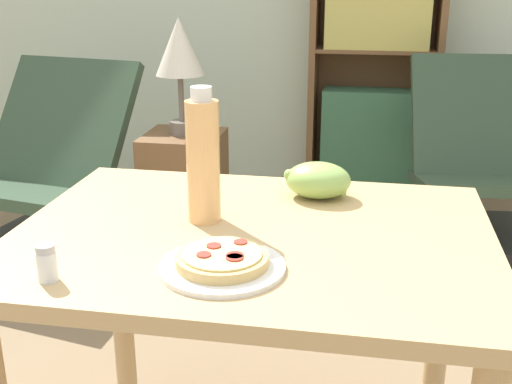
# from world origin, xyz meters

# --- Properties ---
(dining_table) EXTENTS (1.02, 0.76, 0.75)m
(dining_table) POSITION_xyz_m (0.08, -0.01, 0.63)
(dining_table) COLOR tan
(dining_table) RESTS_ON ground_plane
(pizza_on_plate) EXTENTS (0.24, 0.24, 0.04)m
(pizza_on_plate) POSITION_xyz_m (0.06, -0.20, 0.76)
(pizza_on_plate) COLOR white
(pizza_on_plate) RESTS_ON dining_table
(grape_bunch) EXTENTS (0.16, 0.13, 0.09)m
(grape_bunch) POSITION_xyz_m (0.20, 0.23, 0.79)
(grape_bunch) COLOR #93BC5B
(grape_bunch) RESTS_ON dining_table
(drink_bottle) EXTENTS (0.07, 0.07, 0.30)m
(drink_bottle) POSITION_xyz_m (-0.03, 0.03, 0.89)
(drink_bottle) COLOR #EFB270
(drink_bottle) RESTS_ON dining_table
(salt_shaker) EXTENTS (0.04, 0.04, 0.07)m
(salt_shaker) POSITION_xyz_m (-0.23, -0.30, 0.78)
(salt_shaker) COLOR white
(salt_shaker) RESTS_ON dining_table
(lounge_chair_near) EXTENTS (0.78, 0.87, 0.88)m
(lounge_chair_near) POSITION_xyz_m (-1.10, 1.27, 0.29)
(lounge_chair_near) COLOR black
(lounge_chair_near) RESTS_ON ground_plane
(lounge_chair_far) EXTENTS (0.72, 0.82, 0.88)m
(lounge_chair_far) POSITION_xyz_m (0.87, 1.76, 0.29)
(lounge_chair_far) COLOR black
(lounge_chair_far) RESTS_ON ground_plane
(bookshelf) EXTENTS (0.72, 0.29, 1.69)m
(bookshelf) POSITION_xyz_m (0.33, 2.45, 0.77)
(bookshelf) COLOR brown
(bookshelf) RESTS_ON ground_plane
(side_table) EXTENTS (0.34, 0.34, 0.58)m
(side_table) POSITION_xyz_m (-0.49, 1.42, 0.29)
(side_table) COLOR brown
(side_table) RESTS_ON ground_plane
(table_lamp) EXTENTS (0.21, 0.21, 0.50)m
(table_lamp) POSITION_xyz_m (-0.49, 1.42, 0.94)
(table_lamp) COLOR #665B51
(table_lamp) RESTS_ON side_table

